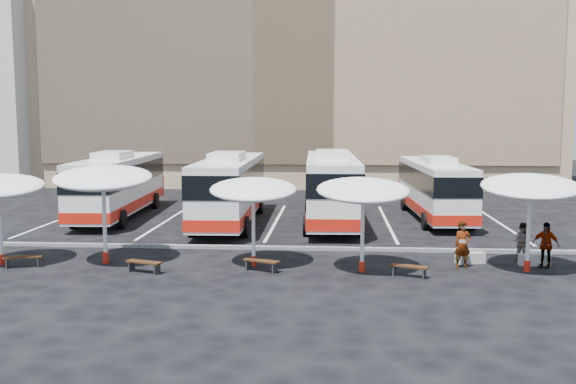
# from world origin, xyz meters

# --- Properties ---
(ground) EXTENTS (120.00, 120.00, 0.00)m
(ground) POSITION_xyz_m (0.00, 0.00, 0.00)
(ground) COLOR black
(ground) RESTS_ON ground
(sandstone_building) EXTENTS (42.00, 18.25, 29.60)m
(sandstone_building) POSITION_xyz_m (0.00, 31.87, 12.63)
(sandstone_building) COLOR tan
(sandstone_building) RESTS_ON ground
(curb_divider) EXTENTS (34.00, 0.25, 0.15)m
(curb_divider) POSITION_xyz_m (0.00, 0.50, 0.07)
(curb_divider) COLOR black
(curb_divider) RESTS_ON ground
(bay_lines) EXTENTS (24.15, 12.00, 0.01)m
(bay_lines) POSITION_xyz_m (0.00, 8.00, 0.01)
(bay_lines) COLOR white
(bay_lines) RESTS_ON ground
(bus_0) EXTENTS (3.18, 11.98, 3.77)m
(bus_0) POSITION_xyz_m (-9.05, 8.93, 1.92)
(bus_0) COLOR white
(bus_0) RESTS_ON ground
(bus_1) EXTENTS (3.02, 12.18, 3.85)m
(bus_1) POSITION_xyz_m (-2.40, 7.22, 1.97)
(bus_1) COLOR white
(bus_1) RESTS_ON ground
(bus_2) EXTENTS (3.19, 12.48, 3.94)m
(bus_2) POSITION_xyz_m (2.99, 7.89, 2.01)
(bus_2) COLOR white
(bus_2) RESTS_ON ground
(bus_3) EXTENTS (2.97, 11.20, 3.52)m
(bus_3) POSITION_xyz_m (8.71, 9.54, 1.80)
(bus_3) COLOR white
(bus_3) RESTS_ON ground
(sunshade_1) EXTENTS (4.40, 4.44, 3.91)m
(sunshade_1) POSITION_xyz_m (-5.73, -2.51, 3.32)
(sunshade_1) COLOR white
(sunshade_1) RESTS_ON ground
(sunshade_2) EXTENTS (3.61, 3.65, 3.45)m
(sunshade_2) POSITION_xyz_m (0.08, -2.55, 2.93)
(sunshade_2) COLOR white
(sunshade_2) RESTS_ON ground
(sunshade_3) EXTENTS (3.64, 3.68, 3.55)m
(sunshade_3) POSITION_xyz_m (4.17, -3.23, 3.01)
(sunshade_3) COLOR white
(sunshade_3) RESTS_ON ground
(sunshade_4) EXTENTS (4.12, 4.16, 3.69)m
(sunshade_4) POSITION_xyz_m (10.24, -2.75, 3.14)
(sunshade_4) COLOR white
(sunshade_4) RESTS_ON ground
(wood_bench_0) EXTENTS (1.45, 0.75, 0.43)m
(wood_bench_0) POSITION_xyz_m (-8.61, -3.42, 0.33)
(wood_bench_0) COLOR black
(wood_bench_0) RESTS_ON ground
(wood_bench_1) EXTENTS (1.44, 0.81, 0.43)m
(wood_bench_1) POSITION_xyz_m (-3.78, -3.93, 0.33)
(wood_bench_1) COLOR black
(wood_bench_1) RESTS_ON ground
(wood_bench_2) EXTENTS (1.43, 0.89, 0.43)m
(wood_bench_2) POSITION_xyz_m (0.48, -3.42, 0.33)
(wood_bench_2) COLOR black
(wood_bench_2) RESTS_ON ground
(wood_bench_3) EXTENTS (1.39, 0.84, 0.41)m
(wood_bench_3) POSITION_xyz_m (5.81, -3.86, 0.32)
(wood_bench_3) COLOR black
(wood_bench_3) RESTS_ON ground
(conc_bench_0) EXTENTS (1.17, 0.56, 0.42)m
(conc_bench_0) POSITION_xyz_m (8.43, -1.53, 0.21)
(conc_bench_0) COLOR gray
(conc_bench_0) RESTS_ON ground
(conc_bench_1) EXTENTS (1.17, 0.47, 0.43)m
(conc_bench_1) POSITION_xyz_m (10.80, -1.75, 0.21)
(conc_bench_1) COLOR gray
(conc_bench_1) RESTS_ON ground
(passenger_0) EXTENTS (0.71, 0.54, 1.76)m
(passenger_0) POSITION_xyz_m (7.96, -2.33, 0.88)
(passenger_0) COLOR black
(passenger_0) RESTS_ON ground
(passenger_1) EXTENTS (0.96, 0.94, 1.56)m
(passenger_1) POSITION_xyz_m (10.53, -1.12, 0.78)
(passenger_1) COLOR black
(passenger_1) RESTS_ON ground
(passenger_2) EXTENTS (1.08, 0.91, 1.73)m
(passenger_2) POSITION_xyz_m (11.10, -2.05, 0.87)
(passenger_2) COLOR black
(passenger_2) RESTS_ON ground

